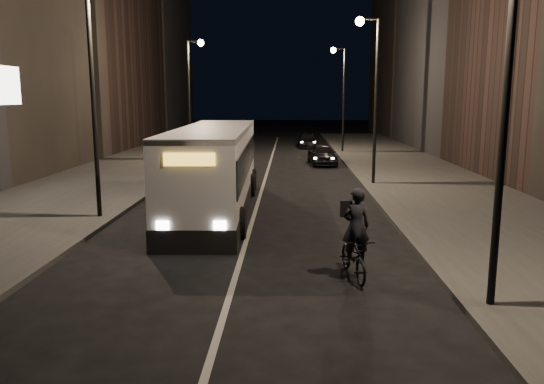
# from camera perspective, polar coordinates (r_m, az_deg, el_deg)

# --- Properties ---
(ground) EXTENTS (180.00, 180.00, 0.00)m
(ground) POSITION_cam_1_polar(r_m,az_deg,el_deg) (15.45, -3.19, -6.60)
(ground) COLOR black
(ground) RESTS_ON ground
(sidewalk_right) EXTENTS (7.00, 70.00, 0.16)m
(sidewalk_right) POSITION_cam_1_polar(r_m,az_deg,el_deg) (29.93, 15.73, 1.39)
(sidewalk_right) COLOR #343432
(sidewalk_right) RESTS_ON ground
(sidewalk_left) EXTENTS (7.00, 70.00, 0.16)m
(sidewalk_left) POSITION_cam_1_polar(r_m,az_deg,el_deg) (30.69, -16.83, 1.55)
(sidewalk_left) COLOR #343432
(sidewalk_left) RESTS_ON ground
(building_row_right) EXTENTS (8.00, 61.00, 21.00)m
(building_row_right) POSITION_cam_1_polar(r_m,az_deg,el_deg) (45.11, 21.88, 17.18)
(building_row_right) COLOR black
(building_row_right) RESTS_ON ground
(building_row_left) EXTENTS (8.00, 61.00, 22.00)m
(building_row_left) POSITION_cam_1_polar(r_m,az_deg,el_deg) (47.04, -20.75, 17.55)
(building_row_left) COLOR black
(building_row_left) RESTS_ON ground
(streetlight_right_near) EXTENTS (1.20, 0.44, 8.12)m
(streetlight_right_near) POSITION_cam_1_polar(r_m,az_deg,el_deg) (11.48, 22.93, 13.92)
(streetlight_right_near) COLOR black
(streetlight_right_near) RESTS_ON sidewalk_right
(streetlight_right_mid) EXTENTS (1.20, 0.44, 8.12)m
(streetlight_right_mid) POSITION_cam_1_polar(r_m,az_deg,el_deg) (27.04, 10.62, 11.93)
(streetlight_right_mid) COLOR black
(streetlight_right_mid) RESTS_ON sidewalk_right
(streetlight_right_far) EXTENTS (1.20, 0.44, 8.12)m
(streetlight_right_far) POSITION_cam_1_polar(r_m,az_deg,el_deg) (42.93, 7.39, 11.31)
(streetlight_right_far) COLOR black
(streetlight_right_far) RESTS_ON sidewalk_right
(streetlight_left_near) EXTENTS (1.20, 0.44, 8.12)m
(streetlight_left_near) POSITION_cam_1_polar(r_m,az_deg,el_deg) (19.91, -18.12, 12.30)
(streetlight_left_near) COLOR black
(streetlight_left_near) RESTS_ON sidewalk_left
(streetlight_left_far) EXTENTS (1.20, 0.44, 8.12)m
(streetlight_left_far) POSITION_cam_1_polar(r_m,az_deg,el_deg) (37.34, -8.56, 11.46)
(streetlight_left_far) COLOR black
(streetlight_left_far) RESTS_ON sidewalk_left
(city_bus) EXTENTS (3.14, 12.34, 3.30)m
(city_bus) POSITION_cam_1_polar(r_m,az_deg,el_deg) (21.04, -6.16, 2.86)
(city_bus) COLOR silver
(city_bus) RESTS_ON ground
(cyclist_on_bicycle) EXTENTS (1.02, 2.10, 2.31)m
(cyclist_on_bicycle) POSITION_cam_1_polar(r_m,az_deg,el_deg) (13.35, 8.86, -5.97)
(cyclist_on_bicycle) COLOR black
(cyclist_on_bicycle) RESTS_ON ground
(car_near) EXTENTS (2.01, 4.23, 1.40)m
(car_near) POSITION_cam_1_polar(r_m,az_deg,el_deg) (35.54, 5.41, 4.07)
(car_near) COLOR black
(car_near) RESTS_ON ground
(car_mid) EXTENTS (1.49, 3.79, 1.23)m
(car_mid) POSITION_cam_1_polar(r_m,az_deg,el_deg) (39.70, -5.27, 4.59)
(car_mid) COLOR #343537
(car_mid) RESTS_ON ground
(car_far) EXTENTS (2.04, 4.40, 1.24)m
(car_far) POSITION_cam_1_polar(r_m,az_deg,el_deg) (47.64, 3.83, 5.55)
(car_far) COLOR black
(car_far) RESTS_ON ground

